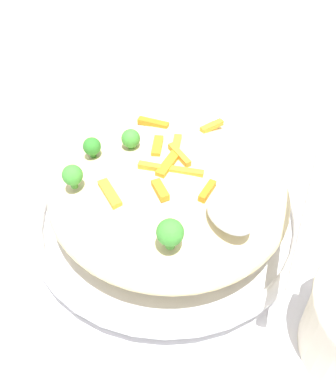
% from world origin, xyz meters
% --- Properties ---
extents(ground_plane, '(2.40, 2.40, 0.00)m').
position_xyz_m(ground_plane, '(0.00, 0.00, 0.00)').
color(ground_plane, silver).
extents(serving_bowl, '(0.33, 0.33, 0.04)m').
position_xyz_m(serving_bowl, '(0.00, 0.00, 0.02)').
color(serving_bowl, silver).
rests_on(serving_bowl, ground_plane).
extents(pasta_mound, '(0.29, 0.28, 0.08)m').
position_xyz_m(pasta_mound, '(0.00, 0.00, 0.07)').
color(pasta_mound, beige).
rests_on(pasta_mound, serving_bowl).
extents(carrot_piece_0, '(0.03, 0.04, 0.01)m').
position_xyz_m(carrot_piece_0, '(0.00, -0.00, 0.11)').
color(carrot_piece_0, orange).
rests_on(carrot_piece_0, pasta_mound).
extents(carrot_piece_1, '(0.02, 0.03, 0.01)m').
position_xyz_m(carrot_piece_1, '(0.06, 0.01, 0.10)').
color(carrot_piece_1, orange).
rests_on(carrot_piece_1, pasta_mound).
extents(carrot_piece_2, '(0.04, 0.03, 0.01)m').
position_xyz_m(carrot_piece_2, '(-0.08, 0.03, 0.10)').
color(carrot_piece_2, orange).
rests_on(carrot_piece_2, pasta_mound).
extents(carrot_piece_3, '(0.03, 0.03, 0.01)m').
position_xyz_m(carrot_piece_3, '(-0.03, 0.03, 0.10)').
color(carrot_piece_3, orange).
rests_on(carrot_piece_3, pasta_mound).
extents(carrot_piece_4, '(0.02, 0.02, 0.01)m').
position_xyz_m(carrot_piece_4, '(-0.01, -0.02, 0.11)').
color(carrot_piece_4, orange).
rests_on(carrot_piece_4, pasta_mound).
extents(carrot_piece_5, '(0.01, 0.03, 0.01)m').
position_xyz_m(carrot_piece_5, '(-0.04, 0.09, 0.10)').
color(carrot_piece_5, orange).
rests_on(carrot_piece_5, pasta_mound).
extents(carrot_piece_6, '(0.03, 0.03, 0.01)m').
position_xyz_m(carrot_piece_6, '(-0.03, 0.01, 0.10)').
color(carrot_piece_6, orange).
rests_on(carrot_piece_6, pasta_mound).
extents(carrot_piece_7, '(0.03, 0.01, 0.01)m').
position_xyz_m(carrot_piece_7, '(0.03, -0.03, 0.11)').
color(carrot_piece_7, orange).
rests_on(carrot_piece_7, pasta_mound).
extents(carrot_piece_8, '(0.04, 0.01, 0.01)m').
position_xyz_m(carrot_piece_8, '(-0.01, 0.02, 0.11)').
color(carrot_piece_8, orange).
rests_on(carrot_piece_8, pasta_mound).
extents(carrot_piece_9, '(0.03, 0.03, 0.01)m').
position_xyz_m(carrot_piece_9, '(0.02, 0.01, 0.10)').
color(carrot_piece_9, orange).
rests_on(carrot_piece_9, pasta_mound).
extents(carrot_piece_10, '(0.04, 0.01, 0.01)m').
position_xyz_m(carrot_piece_10, '(0.00, -0.07, 0.10)').
color(carrot_piece_10, orange).
rests_on(carrot_piece_10, pasta_mound).
extents(broccoli_floret_0, '(0.02, 0.02, 0.02)m').
position_xyz_m(broccoli_floret_0, '(-0.05, -0.02, 0.11)').
color(broccoli_floret_0, '#377928').
rests_on(broccoli_floret_0, pasta_mound).
extents(broccoli_floret_1, '(0.02, 0.02, 0.03)m').
position_xyz_m(broccoli_floret_1, '(-0.03, -0.10, 0.11)').
color(broccoli_floret_1, '#377928').
rests_on(broccoli_floret_1, pasta_mound).
extents(broccoli_floret_2, '(0.03, 0.03, 0.03)m').
position_xyz_m(broccoli_floret_2, '(0.09, -0.06, 0.12)').
color(broccoli_floret_2, '#377928').
rests_on(broccoli_floret_2, pasta_mound).
extents(broccoli_floret_3, '(0.02, 0.02, 0.03)m').
position_xyz_m(broccoli_floret_3, '(-0.07, -0.06, 0.11)').
color(broccoli_floret_3, '#296820').
rests_on(broccoli_floret_3, pasta_mound).
extents(serving_spoon, '(0.13, 0.12, 0.09)m').
position_xyz_m(serving_spoon, '(0.12, 0.02, 0.12)').
color(serving_spoon, '#B7B7BC').
rests_on(serving_spoon, pasta_mound).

